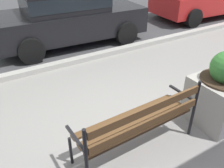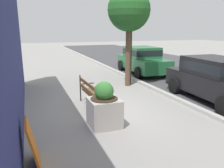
{
  "view_description": "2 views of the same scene",
  "coord_description": "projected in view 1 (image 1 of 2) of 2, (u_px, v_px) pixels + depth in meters",
  "views": [
    {
      "loc": [
        -1.63,
        -2.1,
        2.57
      ],
      "look_at": [
        -0.08,
        0.49,
        0.75
      ],
      "focal_mm": 37.91,
      "sensor_mm": 36.0,
      "label": 1
    },
    {
      "loc": [
        6.79,
        -2.1,
        2.54
      ],
      "look_at": [
        -0.08,
        0.49,
        0.75
      ],
      "focal_mm": 35.91,
      "sensor_mm": 36.0,
      "label": 2
    }
  ],
  "objects": [
    {
      "name": "curb_stone",
      "position": [
        64.0,
        63.0,
        5.69
      ],
      "size": [
        60.0,
        0.2,
        0.12
      ],
      "primitive_type": "cube",
      "color": "#B2AFA8",
      "rests_on": "ground"
    },
    {
      "name": "ground_plane",
      "position": [
        133.0,
        139.0,
        3.59
      ],
      "size": [
        80.0,
        80.0,
        0.0
      ],
      "primitive_type": "plane",
      "color": "gray"
    },
    {
      "name": "parked_car_black",
      "position": [
        68.0,
        14.0,
        6.57
      ],
      "size": [
        4.18,
        2.08,
        1.56
      ],
      "color": "black",
      "rests_on": "ground"
    },
    {
      "name": "park_bench",
      "position": [
        140.0,
        121.0,
        3.11
      ],
      "size": [
        1.82,
        0.59,
        0.95
      ],
      "color": "brown",
      "rests_on": "ground"
    },
    {
      "name": "concrete_planter",
      "position": [
        220.0,
        94.0,
        3.73
      ],
      "size": [
        0.8,
        0.8,
        1.23
      ],
      "color": "#A8A399",
      "rests_on": "ground"
    },
    {
      "name": "street_surface",
      "position": [
        21.0,
        19.0,
        9.1
      ],
      "size": [
        60.0,
        9.0,
        0.01
      ],
      "primitive_type": "cube",
      "color": "#424244",
      "rests_on": "ground"
    }
  ]
}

